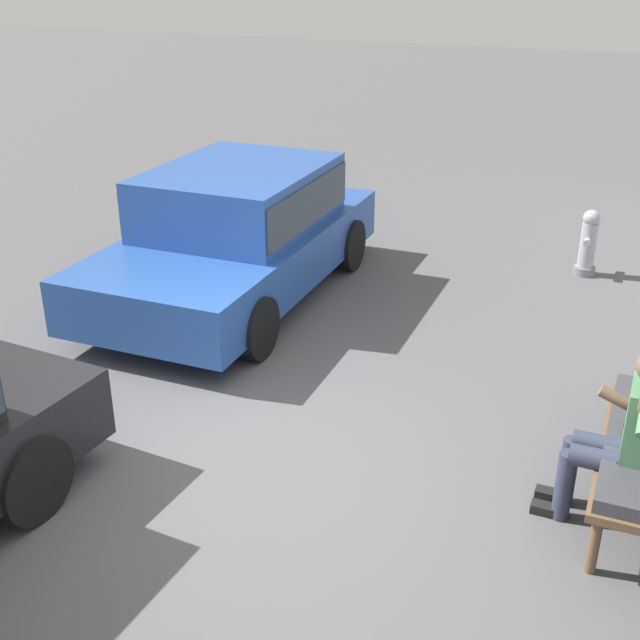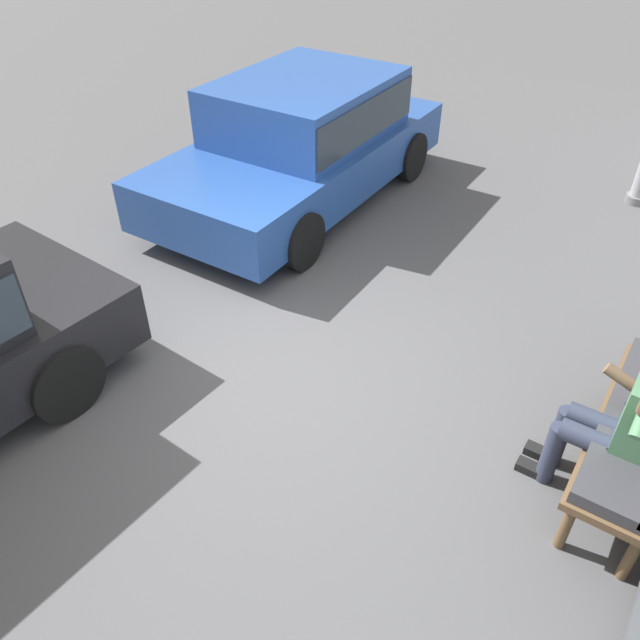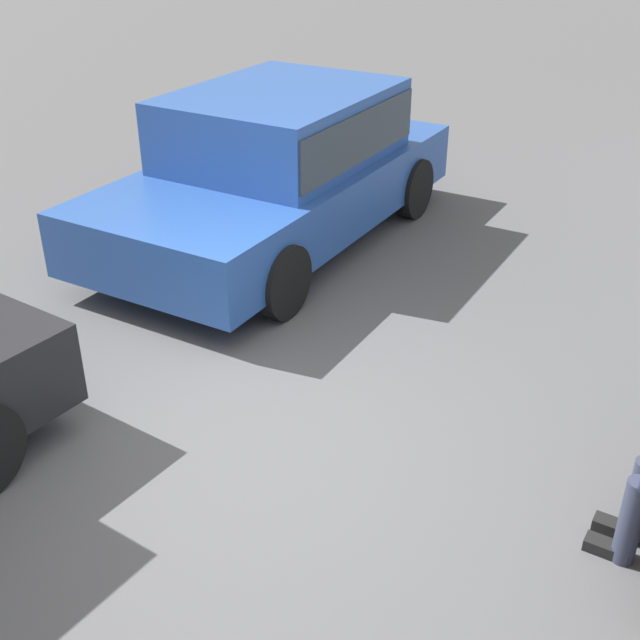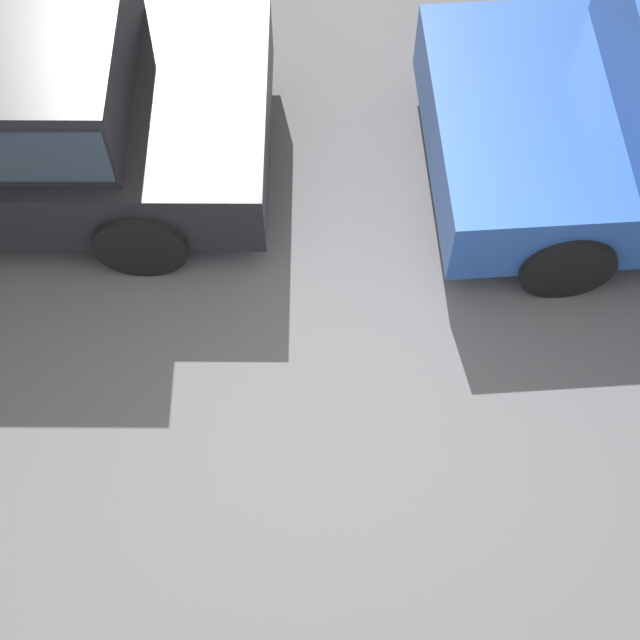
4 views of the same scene
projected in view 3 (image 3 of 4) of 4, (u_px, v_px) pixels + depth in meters
The scene contains 2 objects.
ground_plane at pixel (237, 442), 5.16m from camera, with size 60.00×60.00×0.00m, color #4C4C4F.
parked_car_near at pixel (278, 162), 7.69m from camera, with size 4.17×2.05×1.46m.
Camera 3 is at (3.25, 2.60, 3.19)m, focal length 45.00 mm.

